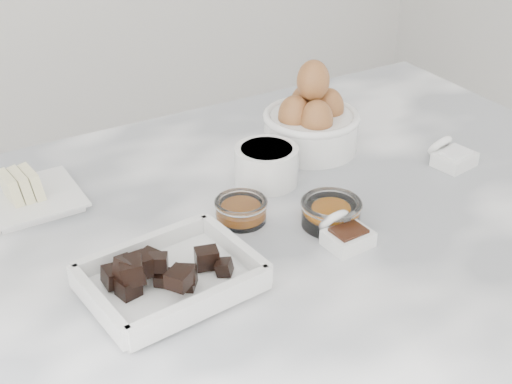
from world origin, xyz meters
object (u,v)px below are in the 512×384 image
chocolate_dish (171,274)px  zest_bowl (331,212)px  salt_spoon (451,155)px  sugar_ramekin (266,164)px  butter_plate (30,193)px  honey_bowl (241,210)px  vanilla_spoon (345,233)px  egg_bowl (311,121)px

chocolate_dish → zest_bowl: chocolate_dish is taller
salt_spoon → sugar_ramekin: bearing=160.9°
chocolate_dish → butter_plate: (-0.09, 0.27, -0.00)m
honey_bowl → vanilla_spoon: bearing=-52.3°
butter_plate → salt_spoon: bearing=-19.2°
zest_bowl → salt_spoon: salt_spoon is taller
butter_plate → vanilla_spoon: butter_plate is taller
butter_plate → salt_spoon: 0.63m
sugar_ramekin → salt_spoon: (0.28, -0.10, -0.02)m
butter_plate → zest_bowl: size_ratio=1.57×
butter_plate → salt_spoon: (0.59, -0.21, -0.00)m
butter_plate → sugar_ramekin: size_ratio=1.39×
honey_bowl → egg_bowl: bearing=33.1°
salt_spoon → zest_bowl: bearing=-169.8°
chocolate_dish → honey_bowl: (0.14, 0.09, -0.01)m
vanilla_spoon → chocolate_dish: bearing=174.1°
butter_plate → honey_bowl: butter_plate is taller
egg_bowl → honey_bowl: egg_bowl is taller
butter_plate → sugar_ramekin: sugar_ramekin is taller
butter_plate → honey_bowl: bearing=-38.1°
sugar_ramekin → egg_bowl: (0.12, 0.06, 0.02)m
egg_bowl → honey_bowl: bearing=-146.9°
sugar_ramekin → egg_bowl: egg_bowl is taller
zest_bowl → honey_bowl: bearing=144.8°
vanilla_spoon → salt_spoon: (0.27, 0.09, 0.00)m
sugar_ramekin → vanilla_spoon: bearing=-88.5°
honey_bowl → chocolate_dish: bearing=-148.0°
vanilla_spoon → butter_plate: bearing=137.2°
honey_bowl → vanilla_spoon: 0.14m
chocolate_dish → vanilla_spoon: bearing=-5.9°
egg_bowl → vanilla_spoon: size_ratio=2.16×
zest_bowl → vanilla_spoon: size_ratio=1.15×
butter_plate → chocolate_dish: bearing=-71.8°
honey_bowl → salt_spoon: size_ratio=0.92×
sugar_ramekin → zest_bowl: size_ratio=1.13×
chocolate_dish → salt_spoon: size_ratio=2.66×
egg_bowl → vanilla_spoon: (-0.11, -0.25, -0.03)m
chocolate_dish → zest_bowl: size_ratio=2.52×
honey_bowl → zest_bowl: zest_bowl is taller
sugar_ramekin → honey_bowl: bearing=-139.0°
chocolate_dish → sugar_ramekin: (0.23, 0.16, 0.01)m
sugar_ramekin → vanilla_spoon: (0.00, -0.19, -0.02)m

